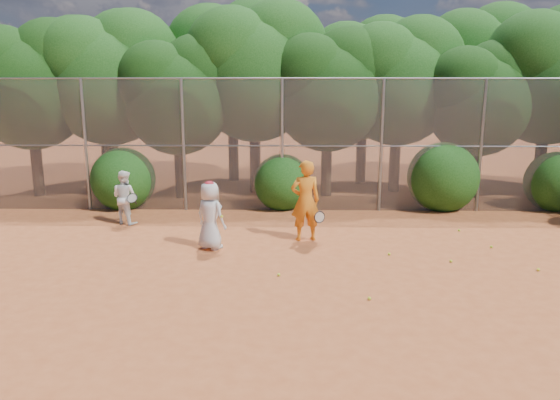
{
  "coord_description": "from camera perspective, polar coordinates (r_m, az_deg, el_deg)",
  "views": [
    {
      "loc": [
        -0.77,
        -10.47,
        4.0
      ],
      "look_at": [
        -1.0,
        2.5,
        1.1
      ],
      "focal_mm": 35.0,
      "sensor_mm": 36.0,
      "label": 1
    }
  ],
  "objects": [
    {
      "name": "tree_12",
      "position": [
        22.93,
        20.23,
        13.12
      ],
      "size": [
        5.02,
        4.37,
        6.88
      ],
      "color": "black",
      "rests_on": "ground"
    },
    {
      "name": "tree_5",
      "position": [
        19.88,
        12.42,
        12.45
      ],
      "size": [
        4.51,
        3.92,
        6.17
      ],
      "color": "black",
      "rests_on": "ground"
    },
    {
      "name": "tree_4",
      "position": [
        18.76,
        5.18,
        11.81
      ],
      "size": [
        4.19,
        3.64,
        5.73
      ],
      "color": "black",
      "rests_on": "ground"
    },
    {
      "name": "player_yellow",
      "position": [
        13.6,
        2.67,
        -0.08
      ],
      "size": [
        0.91,
        0.62,
        2.04
      ],
      "rotation": [
        0.0,
        0.0,
        3.34
      ],
      "color": "orange",
      "rests_on": "ground"
    },
    {
      "name": "ball_6",
      "position": [
        12.89,
        25.38,
        -6.59
      ],
      "size": [
        0.07,
        0.07,
        0.07
      ],
      "primitive_type": "sphere",
      "color": "#BDD126",
      "rests_on": "ground"
    },
    {
      "name": "tree_0",
      "position": [
        20.45,
        -24.59,
        11.29
      ],
      "size": [
        4.38,
        3.81,
        6.0
      ],
      "color": "black",
      "rests_on": "ground"
    },
    {
      "name": "tree_7",
      "position": [
        21.06,
        26.45,
        12.08
      ],
      "size": [
        4.77,
        4.14,
        6.53
      ],
      "color": "black",
      "rests_on": "ground"
    },
    {
      "name": "player_teen",
      "position": [
        13.05,
        -7.3,
        -1.61
      ],
      "size": [
        0.95,
        0.86,
        1.65
      ],
      "rotation": [
        0.0,
        0.0,
        2.58
      ],
      "color": "silver",
      "rests_on": "ground"
    },
    {
      "name": "tree_11",
      "position": [
        21.3,
        8.88,
        12.89
      ],
      "size": [
        4.64,
        4.03,
        6.35
      ],
      "color": "black",
      "rests_on": "ground"
    },
    {
      "name": "ball_0",
      "position": [
        12.91,
        11.34,
        -5.55
      ],
      "size": [
        0.07,
        0.07,
        0.07
      ],
      "primitive_type": "sphere",
      "color": "#BDD126",
      "rests_on": "ground"
    },
    {
      "name": "ball_5",
      "position": [
        15.36,
        18.21,
        -3.02
      ],
      "size": [
        0.07,
        0.07,
        0.07
      ],
      "primitive_type": "sphere",
      "color": "#BDD126",
      "rests_on": "ground"
    },
    {
      "name": "bush_1",
      "position": [
        17.06,
        0.23,
        2.13
      ],
      "size": [
        1.8,
        1.8,
        1.8
      ],
      "primitive_type": "sphere",
      "color": "#144110",
      "rests_on": "ground"
    },
    {
      "name": "bush_2",
      "position": [
        17.68,
        16.68,
        2.62
      ],
      "size": [
        2.2,
        2.2,
        2.2
      ],
      "primitive_type": "sphere",
      "color": "#144110",
      "rests_on": "ground"
    },
    {
      "name": "fence_back",
      "position": [
        16.6,
        3.28,
        5.84
      ],
      "size": [
        20.05,
        0.09,
        4.03
      ],
      "color": "gray",
      "rests_on": "ground"
    },
    {
      "name": "player_white",
      "position": [
        15.81,
        -15.93,
        0.28
      ],
      "size": [
        0.91,
        0.83,
        1.51
      ],
      "rotation": [
        0.0,
        0.0,
        2.72
      ],
      "color": "white",
      "rests_on": "ground"
    },
    {
      "name": "tree_3",
      "position": [
        19.36,
        -2.51,
        13.76
      ],
      "size": [
        4.89,
        4.26,
        6.7
      ],
      "color": "black",
      "rests_on": "ground"
    },
    {
      "name": "bush_0",
      "position": [
        17.83,
        -16.07,
        2.41
      ],
      "size": [
        2.0,
        2.0,
        2.0
      ],
      "primitive_type": "sphere",
      "color": "#144110",
      "rests_on": "ground"
    },
    {
      "name": "bush_3",
      "position": [
        18.95,
        26.9,
        1.96
      ],
      "size": [
        1.9,
        1.9,
        1.9
      ],
      "primitive_type": "sphere",
      "color": "#144110",
      "rests_on": "ground"
    },
    {
      "name": "tree_6",
      "position": [
        19.56,
        20.21,
        10.28
      ],
      "size": [
        3.86,
        3.36,
        5.29
      ],
      "color": "black",
      "rests_on": "ground"
    },
    {
      "name": "ball_1",
      "position": [
        14.13,
        21.22,
        -4.58
      ],
      "size": [
        0.07,
        0.07,
        0.07
      ],
      "primitive_type": "sphere",
      "color": "#BDD126",
      "rests_on": "ground"
    },
    {
      "name": "tree_9",
      "position": [
        22.49,
        -18.03,
        12.86
      ],
      "size": [
        4.83,
        4.2,
        6.62
      ],
      "color": "black",
      "rests_on": "ground"
    },
    {
      "name": "ball_4",
      "position": [
        11.37,
        -0.13,
        -7.81
      ],
      "size": [
        0.07,
        0.07,
        0.07
      ],
      "primitive_type": "sphere",
      "color": "#BDD126",
      "rests_on": "ground"
    },
    {
      "name": "tree_2",
      "position": [
        18.68,
        -10.54,
        11.11
      ],
      "size": [
        3.99,
        3.47,
        5.47
      ],
      "color": "black",
      "rests_on": "ground"
    },
    {
      "name": "ball_3",
      "position": [
        12.76,
        17.43,
        -6.11
      ],
      "size": [
        0.07,
        0.07,
        0.07
      ],
      "primitive_type": "sphere",
      "color": "#BDD126",
      "rests_on": "ground"
    },
    {
      "name": "tree_10",
      "position": [
        21.64,
        -4.87,
        14.21
      ],
      "size": [
        5.15,
        4.48,
        7.06
      ],
      "color": "black",
      "rests_on": "ground"
    },
    {
      "name": "ball_2",
      "position": [
        10.35,
        9.32,
        -10.11
      ],
      "size": [
        0.07,
        0.07,
        0.07
      ],
      "primitive_type": "sphere",
      "color": "#BDD126",
      "rests_on": "ground"
    },
    {
      "name": "ground",
      "position": [
        11.24,
        4.93,
        -8.3
      ],
      "size": [
        80.0,
        80.0,
        0.0
      ],
      "primitive_type": "plane",
      "color": "#AC5126",
      "rests_on": "ground"
    },
    {
      "name": "tree_1",
      "position": [
        19.99,
        -17.38,
        12.51
      ],
      "size": [
        4.64,
        4.03,
        6.35
      ],
      "color": "black",
      "rests_on": "ground"
    }
  ]
}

